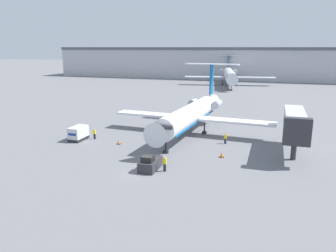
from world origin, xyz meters
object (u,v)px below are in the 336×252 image
object	(u,v)px
traffic_cone_left	(119,142)
airplane_parked_far_left	(230,75)
luggage_cart	(78,133)
worker_by_wing	(225,138)
jet_bridge	(295,123)
worker_on_apron	(95,134)
traffic_cone_right	(222,155)
worker_near_tug	(165,163)
pushback_tug	(150,163)
airplane_main	(191,114)

from	to	relation	value
traffic_cone_left	airplane_parked_far_left	xyz separation A→B (m)	(5.40, 84.29, 3.68)
luggage_cart	worker_by_wing	bearing A→B (deg)	12.85
worker_by_wing	jet_bridge	distance (m)	10.42
worker_on_apron	airplane_parked_far_left	xyz separation A→B (m)	(10.33, 82.95, 3.07)
traffic_cone_left	traffic_cone_right	size ratio (longest dim) A/B	0.87
worker_near_tug	traffic_cone_left	world-z (taller)	worker_near_tug
pushback_tug	jet_bridge	bearing A→B (deg)	34.67
traffic_cone_left	jet_bridge	world-z (taller)	jet_bridge
jet_bridge	worker_on_apron	bearing A→B (deg)	-176.75
luggage_cart	airplane_main	bearing A→B (deg)	29.97
worker_near_tug	worker_by_wing	size ratio (longest dim) A/B	1.14
pushback_tug	worker_on_apron	size ratio (longest dim) A/B	2.17
airplane_main	luggage_cart	xyz separation A→B (m)	(-16.04, -9.25, -2.41)
worker_near_tug	traffic_cone_right	size ratio (longest dim) A/B	2.48
airplane_main	worker_by_wing	xyz separation A→B (m)	(6.48, -4.11, -2.66)
airplane_main	worker_on_apron	size ratio (longest dim) A/B	16.90
pushback_tug	worker_on_apron	distance (m)	16.51
worker_on_apron	airplane_main	bearing A→B (deg)	29.94
luggage_cart	traffic_cone_left	size ratio (longest dim) A/B	5.25
worker_by_wing	traffic_cone_right	xyz separation A→B (m)	(0.47, -6.57, -0.48)
luggage_cart	worker_by_wing	world-z (taller)	luggage_cart
pushback_tug	jet_bridge	world-z (taller)	jet_bridge
worker_on_apron	airplane_parked_far_left	distance (m)	83.65
airplane_main	traffic_cone_left	world-z (taller)	airplane_main
worker_by_wing	worker_on_apron	size ratio (longest dim) A/B	0.93
traffic_cone_right	airplane_parked_far_left	distance (m)	86.35
traffic_cone_left	worker_on_apron	bearing A→B (deg)	164.76
jet_bridge	airplane_parked_far_left	bearing A→B (deg)	103.53
pushback_tug	airplane_parked_far_left	world-z (taller)	airplane_parked_far_left
traffic_cone_left	pushback_tug	bearing A→B (deg)	-45.20
airplane_main	airplane_parked_far_left	bearing A→B (deg)	92.71
worker_by_wing	traffic_cone_right	world-z (taller)	worker_by_wing
traffic_cone_left	jet_bridge	distance (m)	25.48
worker_near_tug	worker_on_apron	distance (m)	18.08
airplane_main	worker_on_apron	distance (m)	16.22
pushback_tug	luggage_cart	xyz separation A→B (m)	(-15.47, 8.52, 0.36)
airplane_main	luggage_cart	distance (m)	18.67
traffic_cone_left	airplane_main	bearing A→B (deg)	46.22
pushback_tug	worker_by_wing	bearing A→B (deg)	62.69
airplane_parked_far_left	luggage_cart	bearing A→B (deg)	-98.44
worker_by_wing	worker_on_apron	xyz separation A→B (m)	(-20.35, -3.88, 0.07)
pushback_tug	worker_near_tug	xyz separation A→B (m)	(1.86, -0.07, 0.25)
worker_on_apron	jet_bridge	bearing A→B (deg)	3.25
worker_near_tug	worker_by_wing	bearing A→B (deg)	69.27
traffic_cone_right	jet_bridge	xyz separation A→B (m)	(9.06, 4.38, 4.09)
pushback_tug	traffic_cone_left	xyz separation A→B (m)	(-8.37, 8.43, -0.43)
worker_near_tug	airplane_main	bearing A→B (deg)	94.13
luggage_cart	worker_by_wing	size ratio (longest dim) A/B	2.10
worker_near_tug	airplane_parked_far_left	distance (m)	92.97
worker_near_tug	worker_on_apron	bearing A→B (deg)	147.01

